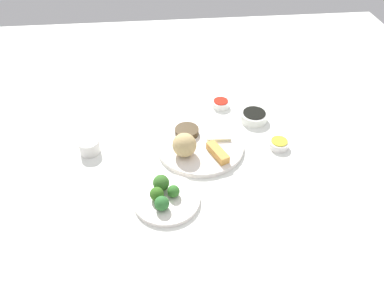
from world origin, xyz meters
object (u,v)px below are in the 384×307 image
object	(u,v)px
broccoli_plate	(167,200)
sauce_ramekin_sweet_and_sour	(221,104)
main_plate	(202,146)
teacup	(89,147)
soy_sauce_bowl	(254,117)
sauce_ramekin_hot_mustard	(279,144)

from	to	relation	value
broccoli_plate	sauce_ramekin_sweet_and_sour	size ratio (longest dim) A/B	2.93
main_plate	teacup	xyz separation A→B (m)	(0.37, -0.02, 0.02)
broccoli_plate	teacup	world-z (taller)	teacup
teacup	sauce_ramekin_sweet_and_sour	bearing A→B (deg)	-155.18
broccoli_plate	soy_sauce_bowl	xyz separation A→B (m)	(-0.34, -0.36, 0.01)
main_plate	sauce_ramekin_hot_mustard	xyz separation A→B (m)	(-0.26, 0.02, 0.00)
sauce_ramekin_hot_mustard	soy_sauce_bowl	bearing A→B (deg)	-72.26
sauce_ramekin_hot_mustard	teacup	bearing A→B (deg)	-3.51
soy_sauce_bowl	sauce_ramekin_sweet_and_sour	xyz separation A→B (m)	(0.11, -0.10, -0.00)
main_plate	sauce_ramekin_sweet_and_sour	distance (m)	0.26
sauce_ramekin_sweet_and_sour	teacup	xyz separation A→B (m)	(0.47, 0.22, 0.01)
teacup	broccoli_plate	bearing A→B (deg)	134.75
broccoli_plate	main_plate	bearing A→B (deg)	-119.66
soy_sauce_bowl	sauce_ramekin_hot_mustard	xyz separation A→B (m)	(-0.05, 0.16, -0.00)
main_plate	soy_sauce_bowl	size ratio (longest dim) A/B	2.93
sauce_ramekin_hot_mustard	main_plate	bearing A→B (deg)	-4.85
sauce_ramekin_hot_mustard	broccoli_plate	bearing A→B (deg)	27.85
main_plate	teacup	distance (m)	0.37
soy_sauce_bowl	sauce_ramekin_sweet_and_sour	bearing A→B (deg)	-43.10
main_plate	soy_sauce_bowl	bearing A→B (deg)	-146.95
broccoli_plate	sauce_ramekin_hot_mustard	world-z (taller)	sauce_ramekin_hot_mustard
broccoli_plate	teacup	bearing A→B (deg)	-45.25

